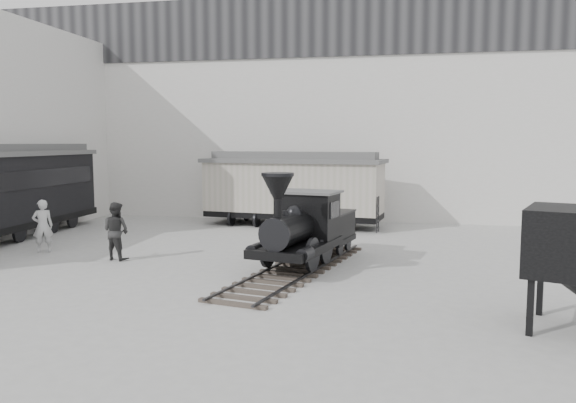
% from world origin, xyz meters
% --- Properties ---
extents(ground, '(90.00, 90.00, 0.00)m').
position_xyz_m(ground, '(0.00, 0.00, 0.00)').
color(ground, '#9E9E9B').
extents(north_wall, '(34.00, 2.51, 11.00)m').
position_xyz_m(north_wall, '(0.00, 14.98, 5.55)').
color(north_wall, silver).
rests_on(north_wall, ground).
extents(locomotive, '(3.52, 8.56, 2.96)m').
position_xyz_m(locomotive, '(1.40, 3.31, 1.09)').
color(locomotive, '#413732').
rests_on(locomotive, ground).
extents(boxcar, '(8.71, 3.74, 3.45)m').
position_xyz_m(boxcar, '(-0.56, 11.78, 1.81)').
color(boxcar, black).
rests_on(boxcar, ground).
extents(visitor_a, '(0.82, 0.78, 1.88)m').
position_xyz_m(visitor_a, '(-8.04, 3.83, 0.94)').
color(visitor_a, '#BEBEBE').
rests_on(visitor_a, ground).
extents(visitor_b, '(1.08, 0.92, 1.92)m').
position_xyz_m(visitor_b, '(-4.88, 3.16, 0.96)').
color(visitor_b, '#2C2C2C').
rests_on(visitor_b, ground).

